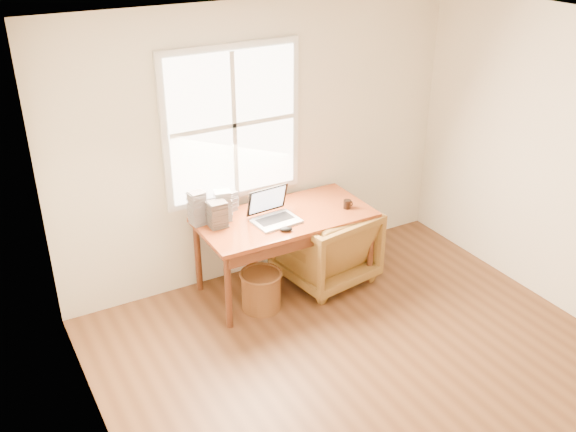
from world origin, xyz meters
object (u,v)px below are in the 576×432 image
object	(u,v)px
desk	(285,218)
cd_stack_a	(223,205)
laptop	(276,207)
coffee_mug	(347,204)
armchair	(325,244)
wicker_stool	(261,291)

from	to	relation	value
desk	cd_stack_a	distance (m)	0.58
laptop	cd_stack_a	world-z (taller)	laptop
desk	coffee_mug	bearing A→B (deg)	-14.08
armchair	wicker_stool	size ratio (longest dim) A/B	2.32
coffee_mug	desk	bearing A→B (deg)	-175.36
wicker_stool	laptop	world-z (taller)	laptop
coffee_mug	cd_stack_a	xyz separation A→B (m)	(-1.10, 0.36, 0.10)
laptop	armchair	bearing A→B (deg)	-2.32
laptop	cd_stack_a	size ratio (longest dim) A/B	1.51
wicker_stool	desk	bearing A→B (deg)	30.58
desk	laptop	distance (m)	0.23
desk	laptop	xyz separation A→B (m)	(-0.13, -0.08, 0.17)
desk	cd_stack_a	bearing A→B (deg)	157.82
armchair	wicker_stool	xyz separation A→B (m)	(-0.77, -0.15, -0.20)
coffee_mug	laptop	bearing A→B (deg)	-166.43
cd_stack_a	armchair	bearing A→B (deg)	-16.67
cd_stack_a	laptop	bearing A→B (deg)	-37.23
armchair	coffee_mug	size ratio (longest dim) A/B	10.04
desk	laptop	size ratio (longest dim) A/B	3.75
laptop	desk	bearing A→B (deg)	27.75
coffee_mug	armchair	bearing A→B (deg)	174.39
cd_stack_a	wicker_stool	bearing A→B (deg)	-70.70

